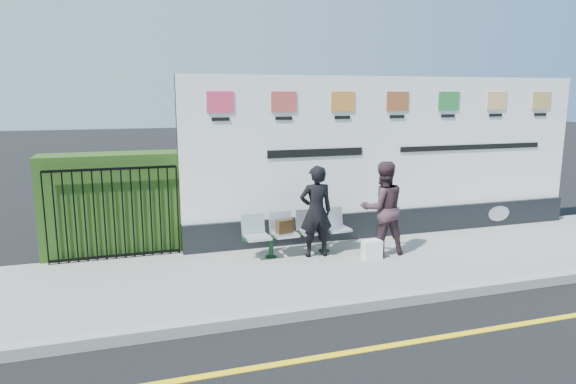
% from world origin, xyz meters
% --- Properties ---
extents(ground, '(80.00, 80.00, 0.00)m').
position_xyz_m(ground, '(0.00, 0.00, 0.00)').
color(ground, black).
extents(pavement, '(14.00, 3.00, 0.12)m').
position_xyz_m(pavement, '(0.00, 2.50, 0.06)').
color(pavement, gray).
rests_on(pavement, ground).
extents(kerb, '(14.00, 0.18, 0.14)m').
position_xyz_m(kerb, '(0.00, 1.00, 0.07)').
color(kerb, gray).
rests_on(kerb, ground).
extents(yellow_line, '(14.00, 0.10, 0.01)m').
position_xyz_m(yellow_line, '(0.00, 0.00, 0.00)').
color(yellow_line, yellow).
rests_on(yellow_line, ground).
extents(billboard, '(8.00, 0.30, 3.00)m').
position_xyz_m(billboard, '(0.50, 3.85, 1.42)').
color(billboard, black).
rests_on(billboard, pavement).
extents(hedge, '(2.35, 0.70, 1.70)m').
position_xyz_m(hedge, '(-4.58, 4.30, 0.97)').
color(hedge, '#254615').
rests_on(hedge, pavement).
extents(railing, '(2.05, 0.06, 1.54)m').
position_xyz_m(railing, '(-4.58, 3.85, 0.89)').
color(railing, black).
rests_on(railing, pavement).
extents(bench, '(1.88, 0.60, 0.40)m').
position_xyz_m(bench, '(-1.64, 3.17, 0.32)').
color(bench, silver).
rests_on(bench, pavement).
extents(woman_left, '(0.58, 0.40, 1.54)m').
position_xyz_m(woman_left, '(-1.38, 2.99, 0.89)').
color(woman_left, black).
rests_on(woman_left, pavement).
extents(woman_right, '(0.81, 0.65, 1.59)m').
position_xyz_m(woman_right, '(-0.27, 2.77, 0.91)').
color(woman_right, '#3B272E').
rests_on(woman_right, pavement).
extents(handbag_brown, '(0.31, 0.20, 0.23)m').
position_xyz_m(handbag_brown, '(-1.88, 3.15, 0.63)').
color(handbag_brown, '#30200D').
rests_on(handbag_brown, bench).
extents(carrier_bag_white, '(0.31, 0.19, 0.31)m').
position_xyz_m(carrier_bag_white, '(-0.55, 2.57, 0.28)').
color(carrier_bag_white, white).
rests_on(carrier_bag_white, pavement).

